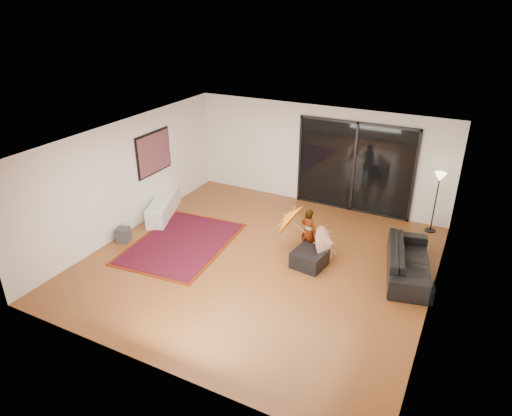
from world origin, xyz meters
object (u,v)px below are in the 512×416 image
Objects in this scene: media_console at (164,207)px; sofa at (409,261)px; child at (309,231)px; ottoman at (309,258)px.

media_console is 6.20m from sofa.
ottoman is at bearing 127.58° from child.
sofa is (6.20, 0.05, 0.07)m from media_console.
ottoman is (-1.93, -0.64, -0.13)m from sofa.
child is at bearing 81.01° from sofa.
sofa is at bearing -21.16° from media_console.
child is (4.03, -0.07, 0.28)m from media_console.
media_console reaches higher than ottoman.
media_console is at bearing 78.46° from sofa.
child reaches higher than ottoman.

